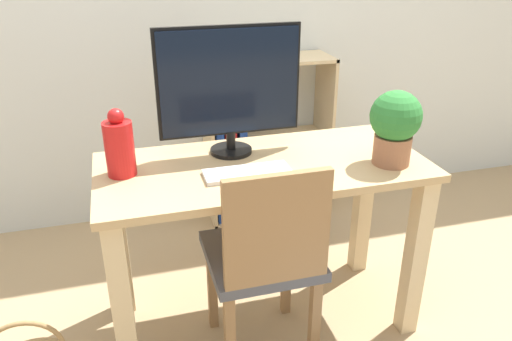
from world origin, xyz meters
The scene contains 8 objects.
ground_plane centered at (0.00, 0.00, 0.00)m, with size 10.00×10.00×0.00m, color tan.
desk centered at (0.00, 0.00, 0.58)m, with size 1.25×0.57×0.74m.
monitor centered at (-0.09, 0.14, 1.01)m, with size 0.55×0.17×0.49m.
keyboard centered at (-0.08, -0.08, 0.75)m, with size 0.31×0.12×0.02m.
vase centered at (-0.52, 0.05, 0.85)m, with size 0.10×0.10×0.25m.
potted_plant centered at (0.46, -0.13, 0.90)m, with size 0.19×0.19×0.28m.
chair centered at (-0.05, -0.21, 0.47)m, with size 0.40×0.40×0.86m.
bookshelf centered at (0.19, 0.91, 0.39)m, with size 0.71×0.28×0.93m.
Camera 1 is at (-0.50, -1.65, 1.51)m, focal length 35.00 mm.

